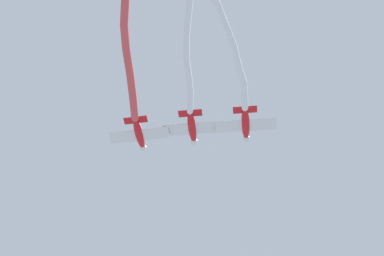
# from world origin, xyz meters

# --- Properties ---
(airplane_lead) EXTENTS (7.44, 5.62, 1.84)m
(airplane_lead) POSITION_xyz_m (-8.12, 2.14, 64.33)
(airplane_lead) COLOR red
(smoke_trail_lead) EXTENTS (2.05, 17.58, 1.83)m
(smoke_trail_lead) POSITION_xyz_m (-8.80, 13.12, 64.85)
(smoke_trail_lead) COLOR white
(airplane_left_wing) EXTENTS (7.43, 5.61, 1.84)m
(airplane_left_wing) POSITION_xyz_m (-1.72, 3.01, 64.63)
(airplane_left_wing) COLOR red
(smoke_trail_left_wing) EXTENTS (4.64, 15.15, 1.78)m
(smoke_trail_left_wing) POSITION_xyz_m (-3.89, 12.86, 65.00)
(smoke_trail_left_wing) COLOR white
(airplane_right_wing) EXTENTS (7.40, 5.56, 1.84)m
(airplane_right_wing) POSITION_xyz_m (4.68, 3.87, 64.33)
(airplane_right_wing) COLOR red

